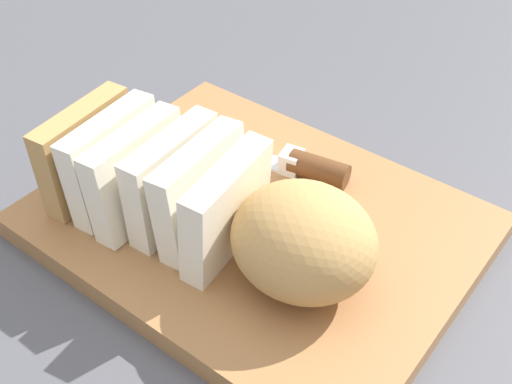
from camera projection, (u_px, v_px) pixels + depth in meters
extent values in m
plane|color=#4C4C51|center=(256.00, 234.00, 0.62)|extent=(3.00, 3.00, 0.00)
cube|color=#9E6B3D|center=(256.00, 225.00, 0.62)|extent=(0.39, 0.31, 0.02)
ellipsoid|color=tan|center=(303.00, 241.00, 0.52)|extent=(0.13, 0.12, 0.09)
cube|color=#F2E8CC|center=(227.00, 210.00, 0.55)|extent=(0.04, 0.11, 0.09)
cube|color=#F2E8CC|center=(202.00, 192.00, 0.57)|extent=(0.04, 0.11, 0.09)
cube|color=#F2E8CC|center=(173.00, 180.00, 0.58)|extent=(0.03, 0.11, 0.09)
cube|color=#F2E8CC|center=(138.00, 175.00, 0.58)|extent=(0.04, 0.11, 0.09)
cube|color=#F2E8CC|center=(114.00, 161.00, 0.60)|extent=(0.04, 0.11, 0.09)
cube|color=tan|center=(87.00, 152.00, 0.61)|extent=(0.04, 0.11, 0.09)
cube|color=silver|center=(203.00, 141.00, 0.70)|extent=(0.21, 0.06, 0.00)
cylinder|color=#593319|center=(319.00, 169.00, 0.64)|extent=(0.06, 0.04, 0.03)
cube|color=silver|center=(291.00, 161.00, 0.65)|extent=(0.02, 0.03, 0.02)
sphere|color=tan|center=(208.00, 222.00, 0.60)|extent=(0.01, 0.01, 0.01)
sphere|color=tan|center=(270.00, 187.00, 0.64)|extent=(0.01, 0.01, 0.01)
sphere|color=tan|center=(210.00, 206.00, 0.62)|extent=(0.01, 0.01, 0.01)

